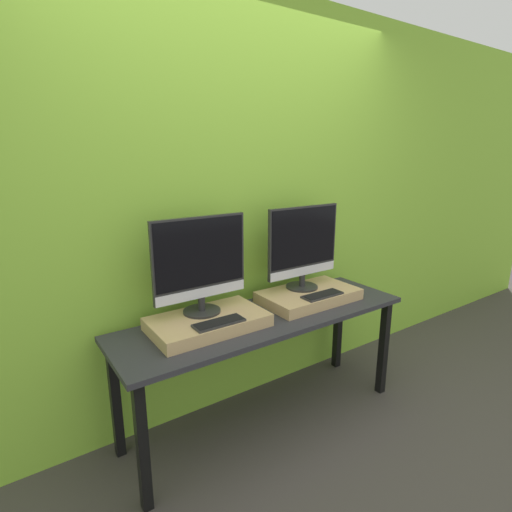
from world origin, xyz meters
The scene contains 9 objects.
ground_plane centered at (0.00, 0.00, 0.00)m, with size 12.00×12.00×0.00m, color #423D38.
wall_back centered at (0.00, 0.62, 1.30)m, with size 8.00×0.04×2.60m.
workbench centered at (0.00, 0.28, 0.63)m, with size 1.83×0.55×0.72m.
wooden_riser_left centered at (-0.37, 0.31, 0.75)m, with size 0.63×0.37×0.07m.
monitor_left centered at (-0.37, 0.38, 1.07)m, with size 0.55×0.21×0.54m.
keyboard_left centered at (-0.37, 0.19, 0.79)m, with size 0.28×0.10×0.01m.
wooden_riser_right centered at (0.37, 0.31, 0.75)m, with size 0.63×0.37×0.07m.
monitor_right centered at (0.37, 0.38, 1.07)m, with size 0.55×0.21×0.54m.
keyboard_right centered at (0.37, 0.19, 0.79)m, with size 0.28×0.10×0.01m.
Camera 1 is at (-1.30, -1.51, 1.66)m, focal length 28.00 mm.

